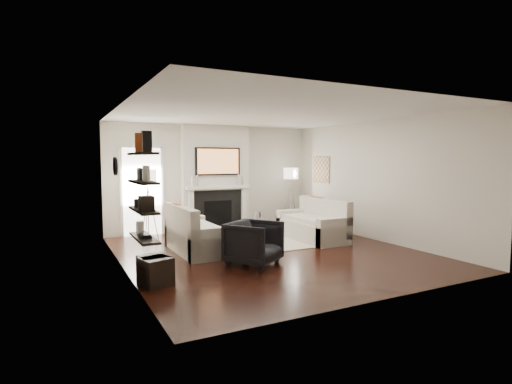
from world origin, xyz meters
name	(u,v)px	position (x,y,z in m)	size (l,w,h in m)	color
room_envelope	(270,184)	(0.00, 0.00, 1.35)	(6.00, 6.00, 6.00)	black
chimney_breast	(216,178)	(0.00, 2.88, 1.35)	(1.80, 0.25, 2.70)	silver
fireplace_surround	(218,211)	(0.00, 2.74, 0.52)	(1.30, 0.02, 1.04)	black
firebox	(218,213)	(0.00, 2.73, 0.45)	(0.75, 0.02, 0.65)	black
mantel_pilaster_l	(191,211)	(-0.72, 2.71, 0.55)	(0.12, 0.08, 1.10)	white
mantel_pilaster_r	(244,208)	(0.72, 2.71, 0.55)	(0.12, 0.08, 1.10)	white
mantel_shelf	(218,187)	(0.00, 2.69, 1.12)	(1.70, 0.18, 0.07)	white
tv_body	(218,161)	(0.00, 2.71, 1.78)	(1.20, 0.06, 0.70)	black
tv_screen	(218,161)	(0.00, 2.68, 1.78)	(1.10, 0.01, 0.62)	#BF723F
candlestick_l_tall	(198,181)	(-0.55, 2.70, 1.30)	(0.04, 0.04, 0.30)	silver
candlestick_l_short	(193,182)	(-0.68, 2.70, 1.27)	(0.04, 0.04, 0.24)	silver
candlestick_r_tall	(238,180)	(0.55, 2.70, 1.30)	(0.04, 0.04, 0.30)	silver
candlestick_r_short	(242,181)	(0.68, 2.70, 1.27)	(0.04, 0.04, 0.24)	silver
hallway_panel	(142,192)	(-1.85, 2.98, 1.05)	(0.90, 0.02, 2.10)	white
door_trim_l	(121,193)	(-2.33, 2.96, 1.05)	(0.06, 0.06, 2.16)	white
door_trim_r	(162,191)	(-1.37, 2.96, 1.05)	(0.06, 0.06, 2.16)	white
door_trim_top	(141,147)	(-1.85, 2.96, 2.13)	(1.02, 0.06, 0.06)	white
rug	(256,243)	(0.17, 0.94, 0.01)	(2.60, 2.00, 0.01)	beige
loveseat_left_base	(197,241)	(-1.24, 0.73, 0.21)	(0.85, 1.80, 0.42)	beige
loveseat_left_back	(181,227)	(-1.57, 0.73, 0.53)	(0.18, 1.80, 0.80)	beige
loveseat_left_arm_n	(212,244)	(-1.24, -0.08, 0.30)	(0.85, 0.18, 0.60)	beige
loveseat_left_arm_s	(185,230)	(-1.24, 1.54, 0.30)	(0.85, 0.18, 0.60)	beige
loveseat_left_cushion	(200,228)	(-1.19, 0.73, 0.47)	(0.63, 1.44, 0.10)	beige
pillow_left_orange	(176,214)	(-1.57, 1.03, 0.73)	(0.10, 0.42, 0.42)	#973512
pillow_left_charcoal	(185,219)	(-1.57, 0.43, 0.72)	(0.10, 0.40, 0.40)	black
loveseat_right_base	(312,230)	(1.48, 0.68, 0.21)	(0.85, 1.80, 0.42)	beige
loveseat_right_back	(324,216)	(1.81, 0.68, 0.53)	(0.18, 1.80, 0.80)	beige
loveseat_right_arm_n	(335,232)	(1.48, -0.13, 0.30)	(0.85, 0.18, 0.60)	beige
loveseat_right_arm_s	(293,222)	(1.48, 1.49, 0.30)	(0.85, 0.18, 0.60)	beige
loveseat_right_cushion	(310,219)	(1.43, 0.68, 0.47)	(0.63, 1.44, 0.10)	beige
pillow_right_orange	(317,206)	(1.81, 0.98, 0.73)	(0.10, 0.42, 0.42)	#973512
pillow_right_charcoal	(332,209)	(1.81, 0.38, 0.72)	(0.10, 0.40, 0.40)	black
coffee_table	(252,226)	(0.01, 0.83, 0.40)	(1.10, 0.55, 0.04)	black
coffee_leg_nw	(235,240)	(-0.49, 0.61, 0.19)	(0.02, 0.02, 0.38)	silver
coffee_leg_ne	(277,235)	(0.51, 0.61, 0.19)	(0.02, 0.02, 0.38)	silver
coffee_leg_sw	(226,236)	(-0.49, 1.05, 0.19)	(0.02, 0.02, 0.38)	silver
coffee_leg_se	(267,232)	(0.51, 1.05, 0.19)	(0.02, 0.02, 0.38)	silver
hurricane_glass	(258,218)	(0.16, 0.83, 0.56)	(0.15, 0.15, 0.27)	white
hurricane_candle	(258,221)	(0.16, 0.83, 0.50)	(0.10, 0.10, 0.15)	white
copper_bowl	(241,225)	(-0.24, 0.83, 0.45)	(0.28, 0.28, 0.05)	#A2661B
armchair	(254,241)	(-0.69, -0.66, 0.42)	(0.81, 0.76, 0.83)	black
lamp_left_post	(148,214)	(-1.85, 2.34, 0.60)	(0.02, 0.02, 1.20)	silver
lamp_left_shade	(147,176)	(-1.85, 2.34, 1.45)	(0.40, 0.40, 0.30)	white
lamp_left_leg_a	(153,213)	(-1.74, 2.34, 0.60)	(0.02, 0.02, 1.25)	silver
lamp_left_leg_b	(145,213)	(-1.91, 2.44, 0.60)	(0.02, 0.02, 1.25)	silver
lamp_left_leg_c	(147,214)	(-1.91, 2.25, 0.60)	(0.02, 0.02, 1.25)	silver
lamp_right_post	(291,204)	(2.05, 2.51, 0.60)	(0.02, 0.02, 1.20)	silver
lamp_right_shade	(291,173)	(2.05, 2.51, 1.45)	(0.40, 0.40, 0.30)	white
lamp_right_leg_a	(294,204)	(2.16, 2.51, 0.60)	(0.02, 0.02, 1.25)	silver
lamp_right_leg_b	(287,204)	(2.00, 2.60, 0.60)	(0.02, 0.02, 1.25)	silver
lamp_right_leg_c	(291,205)	(1.99, 2.41, 0.60)	(0.02, 0.02, 1.25)	silver
console_top	(321,201)	(2.57, 1.84, 0.73)	(0.35, 1.20, 0.04)	black
console_leg_n	(333,218)	(2.57, 1.29, 0.35)	(0.30, 0.04, 0.71)	black
console_leg_s	(309,213)	(2.57, 2.39, 0.35)	(0.30, 0.04, 0.71)	black
wall_art	(321,170)	(2.73, 2.05, 1.55)	(0.03, 0.70, 0.70)	tan
shelf_bottom	(144,238)	(-2.62, -1.00, 0.70)	(0.25, 1.00, 0.04)	black
shelf_lower	(144,210)	(-2.62, -1.00, 1.10)	(0.25, 1.00, 0.04)	black
shelf_upper	(143,182)	(-2.62, -1.00, 1.50)	(0.25, 1.00, 0.04)	black
shelf_top	(142,154)	(-2.62, -1.00, 1.90)	(0.25, 1.00, 0.04)	black
decor_magfile_a	(147,141)	(-2.62, -1.31, 2.06)	(0.12, 0.10, 0.28)	black
decor_magfile_b	(140,143)	(-2.62, -0.83, 2.06)	(0.12, 0.10, 0.28)	#973512
decor_frame_a	(146,174)	(-2.62, -1.23, 1.63)	(0.04, 0.30, 0.22)	white
decor_frame_b	(139,174)	(-2.62, -0.76, 1.61)	(0.04, 0.22, 0.18)	black
decor_wine_rack	(146,203)	(-2.62, -1.20, 1.22)	(0.18, 0.25, 0.20)	black
decor_box_small	(140,203)	(-2.62, -0.73, 1.18)	(0.15, 0.12, 0.12)	black
decor_books	(145,236)	(-2.62, -1.07, 0.74)	(0.14, 0.20, 0.05)	black
decor_box_tall	(140,227)	(-2.62, -0.70, 0.81)	(0.10, 0.10, 0.18)	white
clock_rim	(115,166)	(-2.73, 0.90, 1.70)	(0.34, 0.34, 0.04)	black
clock_face	(117,166)	(-2.71, 0.90, 1.70)	(0.29, 0.29, 0.01)	white
ottoman_near	(154,269)	(-2.47, -0.89, 0.20)	(0.40, 0.40, 0.40)	black
ottoman_far	(156,271)	(-2.47, -1.03, 0.20)	(0.40, 0.40, 0.40)	black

